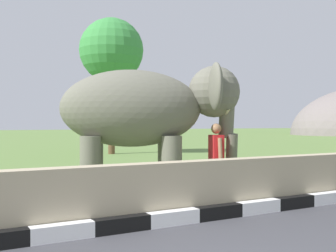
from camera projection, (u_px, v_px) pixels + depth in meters
striped_curb at (93, 228)px, 6.03m from camera, size 16.20×0.20×0.24m
barrier_parapet at (213, 188)px, 7.43m from camera, size 28.00×0.36×1.00m
elephant at (148, 111)px, 9.15m from camera, size 4.04×3.19×2.95m
person_handler at (216, 156)px, 9.18m from camera, size 0.34×0.66×1.66m
tree_distant at (111, 51)px, 22.48m from camera, size 3.48×3.48×7.39m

